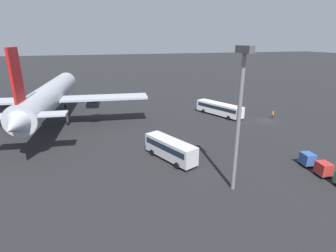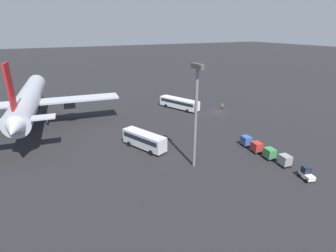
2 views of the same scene
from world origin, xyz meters
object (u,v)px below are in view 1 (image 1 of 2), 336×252
object	(u,v)px
shuttle_bus_far	(170,148)
cargo_cart_red	(324,168)
worker_person	(273,115)
cargo_cart_blue	(307,159)
shuttle_bus_near	(219,108)
airplane	(50,96)

from	to	relation	value
shuttle_bus_far	cargo_cart_red	xyz separation A→B (m)	(-11.51, -18.76, -0.78)
worker_person	cargo_cart_red	xyz separation A→B (m)	(-26.07, 12.10, 0.32)
shuttle_bus_far	cargo_cart_blue	world-z (taller)	shuttle_bus_far
shuttle_bus_near	worker_person	world-z (taller)	shuttle_bus_near
cargo_cart_red	cargo_cart_blue	bearing A→B (deg)	-5.30
airplane	cargo_cart_blue	size ratio (longest dim) A/B	22.50
shuttle_bus_near	shuttle_bus_far	world-z (taller)	shuttle_bus_far
shuttle_bus_near	cargo_cart_blue	bearing A→B (deg)	156.08
cargo_cart_blue	cargo_cart_red	bearing A→B (deg)	174.70
airplane	shuttle_bus_near	size ratio (longest dim) A/B	3.81
shuttle_bus_far	worker_person	size ratio (longest dim) A/B	5.88
shuttle_bus_far	shuttle_bus_near	bearing A→B (deg)	-65.83
worker_person	cargo_cart_blue	xyz separation A→B (m)	(-22.90, 11.80, 0.32)
airplane	shuttle_bus_far	bearing A→B (deg)	-135.88
shuttle_bus_near	shuttle_bus_far	bearing A→B (deg)	113.69
airplane	cargo_cart_red	xyz separation A→B (m)	(-37.03, -38.37, -5.28)
shuttle_bus_near	cargo_cart_blue	distance (m)	29.04
airplane	worker_person	bearing A→B (deg)	-95.67
airplane	shuttle_bus_far	size ratio (longest dim) A/B	4.84
airplane	shuttle_bus_far	xyz separation A→B (m)	(-25.52, -19.61, -4.51)
worker_person	shuttle_bus_far	bearing A→B (deg)	115.27
shuttle_bus_near	cargo_cart_red	bearing A→B (deg)	155.66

